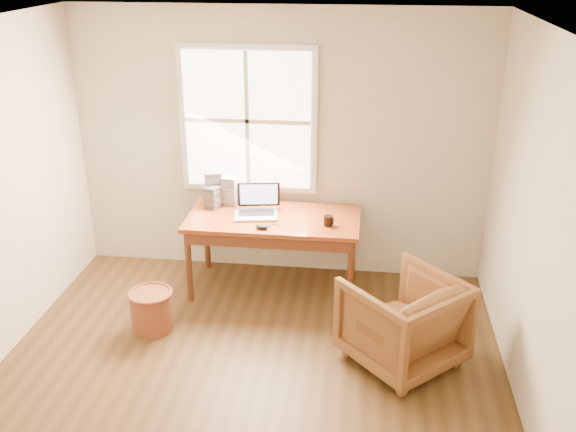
{
  "coord_description": "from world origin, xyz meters",
  "views": [
    {
      "loc": [
        0.82,
        -3.62,
        3.09
      ],
      "look_at": [
        0.16,
        1.65,
        0.83
      ],
      "focal_mm": 40.0,
      "sensor_mm": 36.0,
      "label": 1
    }
  ],
  "objects_px": {
    "armchair": "(403,321)",
    "cd_stack_a": "(230,191)",
    "desk": "(273,219)",
    "wicker_stool": "(152,311)",
    "laptop": "(256,201)",
    "coffee_mug": "(328,221)"
  },
  "relations": [
    {
      "from": "wicker_stool",
      "to": "cd_stack_a",
      "type": "distance_m",
      "value": 1.4
    },
    {
      "from": "desk",
      "to": "wicker_stool",
      "type": "relative_size",
      "value": 4.52
    },
    {
      "from": "laptop",
      "to": "desk",
      "type": "bearing_deg",
      "value": -4.75
    },
    {
      "from": "desk",
      "to": "armchair",
      "type": "xyz_separation_m",
      "value": [
        1.18,
        -1.05,
        -0.36
      ]
    },
    {
      "from": "desk",
      "to": "coffee_mug",
      "type": "xyz_separation_m",
      "value": [
        0.52,
        -0.14,
        0.07
      ]
    },
    {
      "from": "desk",
      "to": "cd_stack_a",
      "type": "relative_size",
      "value": 5.79
    },
    {
      "from": "armchair",
      "to": "wicker_stool",
      "type": "bearing_deg",
      "value": -48.05
    },
    {
      "from": "wicker_stool",
      "to": "coffee_mug",
      "type": "xyz_separation_m",
      "value": [
        1.46,
        0.72,
        0.62
      ]
    },
    {
      "from": "laptop",
      "to": "cd_stack_a",
      "type": "bearing_deg",
      "value": 128.43
    },
    {
      "from": "laptop",
      "to": "coffee_mug",
      "type": "distance_m",
      "value": 0.7
    },
    {
      "from": "desk",
      "to": "armchair",
      "type": "height_order",
      "value": "desk"
    },
    {
      "from": "wicker_stool",
      "to": "laptop",
      "type": "distance_m",
      "value": 1.36
    },
    {
      "from": "desk",
      "to": "armchair",
      "type": "relative_size",
      "value": 1.98
    },
    {
      "from": "wicker_stool",
      "to": "armchair",
      "type": "bearing_deg",
      "value": -5.19
    },
    {
      "from": "cd_stack_a",
      "to": "armchair",
      "type": "bearing_deg",
      "value": -38.55
    },
    {
      "from": "armchair",
      "to": "cd_stack_a",
      "type": "bearing_deg",
      "value": -81.41
    },
    {
      "from": "armchair",
      "to": "cd_stack_a",
      "type": "xyz_separation_m",
      "value": [
        -1.64,
        1.3,
        0.52
      ]
    },
    {
      "from": "armchair",
      "to": "cd_stack_a",
      "type": "height_order",
      "value": "cd_stack_a"
    },
    {
      "from": "wicker_stool",
      "to": "coffee_mug",
      "type": "distance_m",
      "value": 1.74
    },
    {
      "from": "armchair",
      "to": "coffee_mug",
      "type": "relative_size",
      "value": 8.67
    },
    {
      "from": "armchair",
      "to": "coffee_mug",
      "type": "height_order",
      "value": "coffee_mug"
    },
    {
      "from": "wicker_stool",
      "to": "laptop",
      "type": "bearing_deg",
      "value": 47.32
    }
  ]
}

